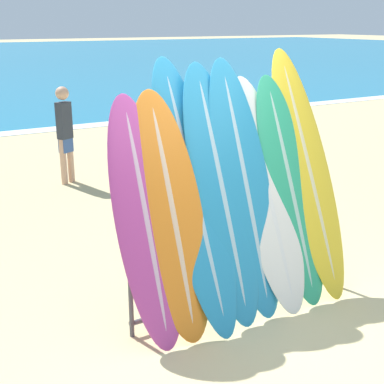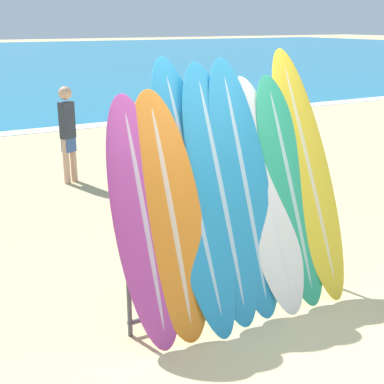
# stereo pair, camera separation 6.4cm
# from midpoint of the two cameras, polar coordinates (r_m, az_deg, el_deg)

# --- Properties ---
(ground_plane) EXTENTS (160.00, 160.00, 0.00)m
(ground_plane) POSITION_cam_midpoint_polar(r_m,az_deg,el_deg) (4.90, 6.63, -13.56)
(ground_plane) COLOR tan
(surfboard_rack) EXTENTS (2.13, 0.04, 0.87)m
(surfboard_rack) POSITION_cam_midpoint_polar(r_m,az_deg,el_deg) (4.92, 4.96, -7.15)
(surfboard_rack) COLOR #47474C
(surfboard_rack) RESTS_ON ground_plane
(surfboard_slot_0) EXTENTS (0.52, 0.84, 1.99)m
(surfboard_slot_0) POSITION_cam_midpoint_polar(r_m,az_deg,el_deg) (4.33, -4.75, -3.14)
(surfboard_slot_0) COLOR #B23D8E
(surfboard_slot_0) RESTS_ON ground_plane
(surfboard_slot_1) EXTENTS (0.59, 0.87, 2.02)m
(surfboard_slot_1) POSITION_cam_midpoint_polar(r_m,az_deg,el_deg) (4.42, -1.94, -2.48)
(surfboard_slot_1) COLOR orange
(surfboard_slot_1) RESTS_ON ground_plane
(surfboard_slot_2) EXTENTS (0.53, 1.19, 2.26)m
(surfboard_slot_2) POSITION_cam_midpoint_polar(r_m,az_deg,el_deg) (4.58, 0.48, -0.15)
(surfboard_slot_2) COLOR teal
(surfboard_slot_2) RESTS_ON ground_plane
(surfboard_slot_3) EXTENTS (0.56, 1.00, 2.21)m
(surfboard_slot_3) POSITION_cam_midpoint_polar(r_m,az_deg,el_deg) (4.68, 3.44, -0.08)
(surfboard_slot_3) COLOR teal
(surfboard_slot_3) RESTS_ON ground_plane
(surfboard_slot_4) EXTENTS (0.55, 0.95, 2.24)m
(surfboard_slot_4) POSITION_cam_midpoint_polar(r_m,az_deg,el_deg) (4.81, 5.95, 0.53)
(surfboard_slot_4) COLOR teal
(surfboard_slot_4) RESTS_ON ground_plane
(surfboard_slot_5) EXTENTS (0.58, 1.04, 2.06)m
(surfboard_slot_5) POSITION_cam_midpoint_polar(r_m,az_deg,el_deg) (4.96, 8.31, -0.12)
(surfboard_slot_5) COLOR silver
(surfboard_slot_5) RESTS_ON ground_plane
(surfboard_slot_6) EXTENTS (0.54, 0.95, 2.06)m
(surfboard_slot_6) POSITION_cam_midpoint_polar(r_m,az_deg,el_deg) (5.12, 10.73, 0.33)
(surfboard_slot_6) COLOR #289E70
(surfboard_slot_6) RESTS_ON ground_plane
(surfboard_slot_7) EXTENTS (0.53, 1.13, 2.30)m
(surfboard_slot_7) POSITION_cam_midpoint_polar(r_m,az_deg,el_deg) (5.29, 12.60, 2.12)
(surfboard_slot_7) COLOR yellow
(surfboard_slot_7) RESTS_ON ground_plane
(person_near_water) EXTENTS (0.27, 0.24, 1.57)m
(person_near_water) POSITION_cam_midpoint_polar(r_m,az_deg,el_deg) (8.84, -12.91, 6.34)
(person_near_water) COLOR tan
(person_near_water) RESTS_ON ground_plane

